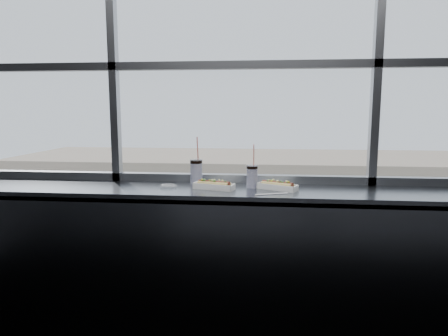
# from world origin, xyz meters

# --- Properties ---
(wall_back_lower) EXTENTS (6.00, 0.00, 6.00)m
(wall_back_lower) POSITION_xyz_m (0.00, 1.50, 0.55)
(wall_back_lower) COLOR black
(wall_back_lower) RESTS_ON ground
(window_glass) EXTENTS (6.00, 0.00, 6.00)m
(window_glass) POSITION_xyz_m (0.00, 1.52, 2.30)
(window_glass) COLOR silver
(window_glass) RESTS_ON ground
(window_mullions) EXTENTS (6.00, 0.08, 2.40)m
(window_mullions) POSITION_xyz_m (0.00, 1.50, 2.30)
(window_mullions) COLOR gray
(window_mullions) RESTS_ON ground
(counter) EXTENTS (6.00, 0.55, 0.06)m
(counter) POSITION_xyz_m (0.00, 1.23, 1.07)
(counter) COLOR gray
(counter) RESTS_ON ground
(counter_fascia) EXTENTS (6.00, 0.04, 1.04)m
(counter_fascia) POSITION_xyz_m (0.00, 0.97, 0.55)
(counter_fascia) COLOR gray
(counter_fascia) RESTS_ON ground
(hotdog_tray_left) EXTENTS (0.31, 0.18, 0.07)m
(hotdog_tray_left) POSITION_xyz_m (-0.17, 1.19, 1.13)
(hotdog_tray_left) COLOR white
(hotdog_tray_left) RESTS_ON counter
(hotdog_tray_right) EXTENTS (0.30, 0.21, 0.07)m
(hotdog_tray_right) POSITION_xyz_m (0.28, 1.22, 1.13)
(hotdog_tray_right) COLOR white
(hotdog_tray_right) RESTS_ON counter
(soda_cup_left) EXTENTS (0.10, 0.10, 0.36)m
(soda_cup_left) POSITION_xyz_m (-0.33, 1.38, 1.21)
(soda_cup_left) COLOR white
(soda_cup_left) RESTS_ON counter
(soda_cup_right) EXTENTS (0.09, 0.09, 0.32)m
(soda_cup_right) POSITION_xyz_m (0.10, 1.28, 1.19)
(soda_cup_right) COLOR white
(soda_cup_right) RESTS_ON counter
(loose_straw) EXTENTS (0.22, 0.09, 0.01)m
(loose_straw) POSITION_xyz_m (0.24, 1.05, 1.10)
(loose_straw) COLOR white
(loose_straw) RESTS_ON counter
(wrapper) EXTENTS (0.11, 0.08, 0.03)m
(wrapper) POSITION_xyz_m (-0.51, 1.22, 1.11)
(wrapper) COLOR silver
(wrapper) RESTS_ON counter
(plaza_ground) EXTENTS (120.00, 120.00, 0.00)m
(plaza_ground) POSITION_xyz_m (0.00, 45.00, -11.00)
(plaza_ground) COLOR #B7B7B7
(plaza_ground) RESTS_ON ground
(street_asphalt) EXTENTS (80.00, 10.00, 0.06)m
(street_asphalt) POSITION_xyz_m (0.00, 21.50, -10.97)
(street_asphalt) COLOR black
(street_asphalt) RESTS_ON plaza_ground
(far_sidewalk) EXTENTS (80.00, 6.00, 0.04)m
(far_sidewalk) POSITION_xyz_m (0.00, 29.50, -10.98)
(far_sidewalk) COLOR #B7B7B7
(far_sidewalk) RESTS_ON plaza_ground
(far_building) EXTENTS (50.00, 14.00, 8.00)m
(far_building) POSITION_xyz_m (0.00, 39.50, -7.00)
(far_building) COLOR tan
(far_building) RESTS_ON plaza_ground
(car_far_b) EXTENTS (3.32, 6.49, 2.08)m
(car_far_b) POSITION_xyz_m (1.75, 25.50, -9.90)
(car_far_b) COLOR brown
(car_far_b) RESTS_ON street_asphalt
(car_near_b) EXTENTS (3.38, 7.09, 2.30)m
(car_near_b) POSITION_xyz_m (-5.84, 17.50, -9.79)
(car_near_b) COLOR black
(car_near_b) RESTS_ON street_asphalt
(car_far_c) EXTENTS (2.88, 6.52, 2.15)m
(car_far_c) POSITION_xyz_m (11.69, 25.50, -9.87)
(car_far_c) COLOR beige
(car_far_c) RESTS_ON street_asphalt
(car_far_a) EXTENTS (2.87, 6.38, 2.09)m
(car_far_a) POSITION_xyz_m (-8.95, 25.50, -9.89)
(car_far_a) COLOR black
(car_far_a) RESTS_ON street_asphalt
(pedestrian_b) EXTENTS (1.02, 0.77, 2.30)m
(pedestrian_b) POSITION_xyz_m (-2.60, 30.56, -9.81)
(pedestrian_b) COLOR #66605B
(pedestrian_b) RESTS_ON far_sidewalk
(pedestrian_c) EXTENTS (0.95, 0.71, 2.14)m
(pedestrian_c) POSITION_xyz_m (3.35, 29.84, -9.89)
(pedestrian_c) COLOR #66605B
(pedestrian_c) RESTS_ON far_sidewalk
(tree_left) EXTENTS (3.41, 3.41, 5.32)m
(tree_left) POSITION_xyz_m (-10.47, 29.50, -7.39)
(tree_left) COLOR #47382B
(tree_left) RESTS_ON far_sidewalk
(tree_center) EXTENTS (2.98, 2.98, 4.66)m
(tree_center) POSITION_xyz_m (1.69, 29.50, -7.84)
(tree_center) COLOR #47382B
(tree_center) RESTS_ON far_sidewalk
(tree_right) EXTENTS (3.37, 3.37, 5.26)m
(tree_right) POSITION_xyz_m (12.37, 29.50, -7.43)
(tree_right) COLOR #47382B
(tree_right) RESTS_ON far_sidewalk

